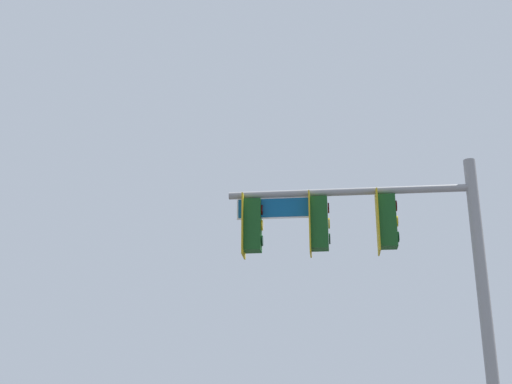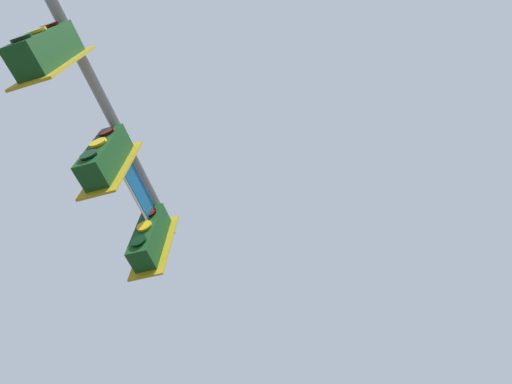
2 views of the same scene
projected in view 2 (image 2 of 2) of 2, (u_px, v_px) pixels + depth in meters
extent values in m
cylinder|color=gray|center=(99.00, 93.00, 5.34)|extent=(5.00, 0.40, 0.15)
cube|color=gold|center=(56.00, 66.00, 4.49)|extent=(0.06, 0.52, 1.30)
cube|color=#144719|center=(47.00, 50.00, 4.39)|extent=(0.38, 0.34, 1.10)
cylinder|color=#144719|center=(68.00, 37.00, 4.90)|extent=(0.04, 0.04, 0.12)
cylinder|color=#340503|center=(50.00, 25.00, 4.56)|extent=(0.04, 0.22, 0.22)
cylinder|color=yellow|center=(36.00, 31.00, 4.28)|extent=(0.04, 0.22, 0.22)
cylinder|color=black|center=(21.00, 38.00, 4.01)|extent=(0.04, 0.22, 0.22)
cube|color=gold|center=(112.00, 169.00, 5.21)|extent=(0.06, 0.52, 1.30)
cube|color=#144719|center=(106.00, 156.00, 5.11)|extent=(0.38, 0.34, 1.10)
cylinder|color=#144719|center=(119.00, 136.00, 5.62)|extent=(0.04, 0.04, 0.12)
cylinder|color=#340503|center=(106.00, 132.00, 5.28)|extent=(0.04, 0.22, 0.22)
cylinder|color=yellow|center=(98.00, 143.00, 5.00)|extent=(0.04, 0.22, 0.22)
cylinder|color=black|center=(89.00, 155.00, 4.73)|extent=(0.04, 0.22, 0.22)
cube|color=gold|center=(155.00, 246.00, 5.93)|extent=(0.06, 0.52, 1.30)
cube|color=#144719|center=(150.00, 236.00, 5.83)|extent=(0.38, 0.34, 1.10)
cylinder|color=#144719|center=(159.00, 212.00, 6.34)|extent=(0.04, 0.04, 0.12)
cylinder|color=#340503|center=(149.00, 212.00, 6.00)|extent=(0.04, 0.22, 0.22)
cylinder|color=yellow|center=(144.00, 226.00, 5.72)|extent=(0.04, 0.22, 0.22)
cylinder|color=black|center=(138.00, 241.00, 5.45)|extent=(0.04, 0.22, 0.22)
cube|color=#0A4C7F|center=(141.00, 195.00, 5.87)|extent=(1.61, 0.12, 0.40)
cube|color=white|center=(141.00, 195.00, 5.87)|extent=(1.67, 0.11, 0.46)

